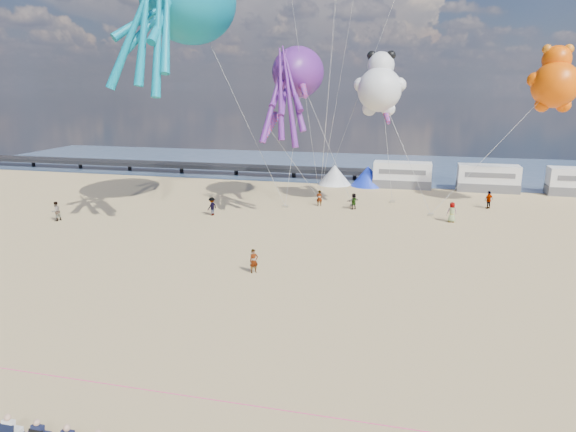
# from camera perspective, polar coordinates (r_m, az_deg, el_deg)

# --- Properties ---
(ground) EXTENTS (120.00, 120.00, 0.00)m
(ground) POSITION_cam_1_polar(r_m,az_deg,el_deg) (25.00, -4.45, -13.42)
(ground) COLOR tan
(ground) RESTS_ON ground
(water) EXTENTS (120.00, 120.00, 0.00)m
(water) POSITION_cam_1_polar(r_m,az_deg,el_deg) (77.20, 8.34, 5.45)
(water) COLOR #3A506F
(water) RESTS_ON ground
(pier) EXTENTS (60.00, 3.00, 0.50)m
(pier) POSITION_cam_1_polar(r_m,az_deg,el_deg) (74.61, -14.56, 5.60)
(pier) COLOR black
(pier) RESTS_ON ground
(motorhome_0) EXTENTS (6.60, 2.50, 3.00)m
(motorhome_0) POSITION_cam_1_polar(r_m,az_deg,el_deg) (61.84, 12.57, 4.49)
(motorhome_0) COLOR silver
(motorhome_0) RESTS_ON ground
(motorhome_1) EXTENTS (6.60, 2.50, 3.00)m
(motorhome_1) POSITION_cam_1_polar(r_m,az_deg,el_deg) (62.40, 21.33, 3.94)
(motorhome_1) COLOR silver
(motorhome_1) RESTS_ON ground
(tent_white) EXTENTS (4.00, 4.00, 2.40)m
(tent_white) POSITION_cam_1_polar(r_m,az_deg,el_deg) (62.54, 5.19, 4.60)
(tent_white) COLOR white
(tent_white) RESTS_ON ground
(tent_blue) EXTENTS (4.00, 4.00, 2.40)m
(tent_blue) POSITION_cam_1_polar(r_m,az_deg,el_deg) (62.09, 8.86, 4.42)
(tent_blue) COLOR #1933CC
(tent_blue) RESTS_ON ground
(rope_line) EXTENTS (34.00, 0.03, 0.03)m
(rope_line) POSITION_cam_1_polar(r_m,az_deg,el_deg) (20.97, -8.94, -19.44)
(rope_line) COLOR #F2338C
(rope_line) RESTS_ON ground
(standing_person) EXTENTS (0.68, 0.65, 1.56)m
(standing_person) POSITION_cam_1_polar(r_m,az_deg,el_deg) (32.84, -3.82, -5.02)
(standing_person) COLOR tan
(standing_person) RESTS_ON ground
(beachgoer_0) EXTENTS (0.72, 0.54, 1.79)m
(beachgoer_0) POSITION_cam_1_polar(r_m,az_deg,el_deg) (47.07, 17.75, 0.40)
(beachgoer_0) COLOR #7F6659
(beachgoer_0) RESTS_ON ground
(beachgoer_1) EXTENTS (0.74, 0.96, 1.74)m
(beachgoer_1) POSITION_cam_1_polar(r_m,az_deg,el_deg) (49.70, -24.38, 0.48)
(beachgoer_1) COLOR #7F6659
(beachgoer_1) RESTS_ON ground
(beachgoer_2) EXTENTS (0.89, 0.99, 1.68)m
(beachgoer_2) POSITION_cam_1_polar(r_m,az_deg,el_deg) (47.78, -8.45, 1.06)
(beachgoer_2) COLOR #7F6659
(beachgoer_2) RESTS_ON ground
(beachgoer_3) EXTENTS (1.28, 1.21, 1.74)m
(beachgoer_3) POSITION_cam_1_polar(r_m,az_deg,el_deg) (53.56, 21.41, 1.69)
(beachgoer_3) COLOR #7F6659
(beachgoer_3) RESTS_ON ground
(beachgoer_4) EXTENTS (0.88, 0.95, 1.57)m
(beachgoer_4) POSITION_cam_1_polar(r_m,az_deg,el_deg) (50.08, 7.30, 1.64)
(beachgoer_4) COLOR #7F6659
(beachgoer_4) RESTS_ON ground
(beachgoer_5) EXTENTS (1.56, 0.90, 1.61)m
(beachgoer_5) POSITION_cam_1_polar(r_m,az_deg,el_deg) (51.05, 3.50, 2.00)
(beachgoer_5) COLOR #7F6659
(beachgoer_5) RESTS_ON ground
(sandbag_a) EXTENTS (0.50, 0.35, 0.22)m
(sandbag_a) POSITION_cam_1_polar(r_m,az_deg,el_deg) (50.49, -0.31, 1.08)
(sandbag_a) COLOR gray
(sandbag_a) RESTS_ON ground
(sandbag_b) EXTENTS (0.50, 0.35, 0.22)m
(sandbag_b) POSITION_cam_1_polar(r_m,az_deg,el_deg) (51.38, 7.20, 1.20)
(sandbag_b) COLOR gray
(sandbag_b) RESTS_ON ground
(sandbag_c) EXTENTS (0.50, 0.35, 0.22)m
(sandbag_c) POSITION_cam_1_polar(r_m,az_deg,el_deg) (48.99, 15.56, 0.14)
(sandbag_c) COLOR gray
(sandbag_c) RESTS_ON ground
(sandbag_d) EXTENTS (0.50, 0.35, 0.22)m
(sandbag_d) POSITION_cam_1_polar(r_m,az_deg,el_deg) (53.55, 11.51, 1.55)
(sandbag_d) COLOR gray
(sandbag_d) RESTS_ON ground
(sandbag_e) EXTENTS (0.50, 0.35, 0.22)m
(sandbag_e) POSITION_cam_1_polar(r_m,az_deg,el_deg) (53.28, 3.56, 1.75)
(sandbag_e) COLOR gray
(sandbag_e) RESTS_ON ground
(kite_octopus_purple) EXTENTS (7.34, 10.79, 11.36)m
(kite_octopus_purple) POSITION_cam_1_polar(r_m,az_deg,el_deg) (50.97, 1.13, 15.67)
(kite_octopus_purple) COLOR #5E217E
(kite_panda) EXTENTS (6.26, 6.09, 6.99)m
(kite_panda) POSITION_cam_1_polar(r_m,az_deg,el_deg) (49.57, 10.13, 13.66)
(kite_panda) COLOR silver
(kite_teddy_orange) EXTENTS (6.17, 5.97, 7.08)m
(kite_teddy_orange) POSITION_cam_1_polar(r_m,az_deg,el_deg) (53.49, 27.56, 12.80)
(kite_teddy_orange) COLOR #FF5802
(windsock_left) EXTENTS (3.01, 6.13, 6.10)m
(windsock_left) POSITION_cam_1_polar(r_m,az_deg,el_deg) (48.72, 1.55, 14.43)
(windsock_left) COLOR red
(windsock_mid) EXTENTS (2.49, 6.62, 6.56)m
(windsock_mid) POSITION_cam_1_polar(r_m,az_deg,el_deg) (50.77, 10.56, 11.96)
(windsock_mid) COLOR red
(windsock_right) EXTENTS (0.98, 4.27, 4.25)m
(windsock_right) POSITION_cam_1_polar(r_m,az_deg,el_deg) (45.77, -2.11, 9.71)
(windsock_right) COLOR red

